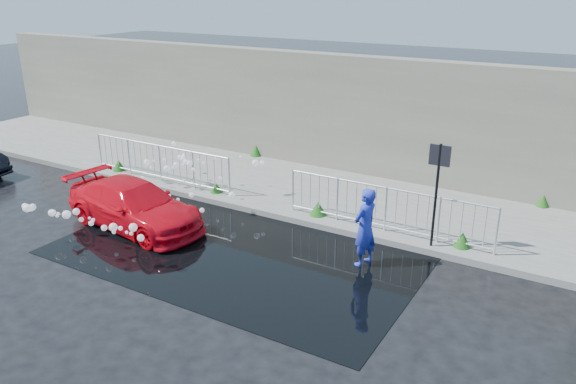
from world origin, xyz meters
name	(u,v)px	position (x,y,z in m)	size (l,w,h in m)	color
ground	(195,263)	(0.00, 0.00, 0.00)	(90.00, 90.00, 0.00)	black
pavement	(307,190)	(0.00, 5.00, 0.07)	(30.00, 4.00, 0.15)	slate
curb	(269,213)	(0.00, 3.00, 0.08)	(30.00, 0.25, 0.16)	slate
retaining_wall	(342,113)	(0.00, 7.20, 1.90)	(30.00, 0.60, 3.50)	#646154
puddle	(241,250)	(0.50, 1.00, 0.01)	(8.00, 5.00, 0.01)	black
sign_post	(437,179)	(4.20, 3.10, 1.72)	(0.45, 0.06, 2.50)	black
railing_left	(160,162)	(-4.00, 3.35, 0.74)	(5.05, 0.05, 1.10)	silver
railing_right	(386,207)	(3.00, 3.35, 0.74)	(5.05, 0.05, 1.10)	silver
weeds	(295,186)	(-0.13, 4.56, 0.32)	(12.17, 3.93, 0.37)	#1D5215
water_spray	(139,191)	(-2.70, 1.20, 0.76)	(3.60, 5.75, 1.10)	white
red_car	(134,205)	(-2.47, 0.77, 0.56)	(1.58, 3.89, 1.13)	red
person	(365,227)	(3.13, 1.80, 0.86)	(0.63, 0.41, 1.72)	#2532BB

